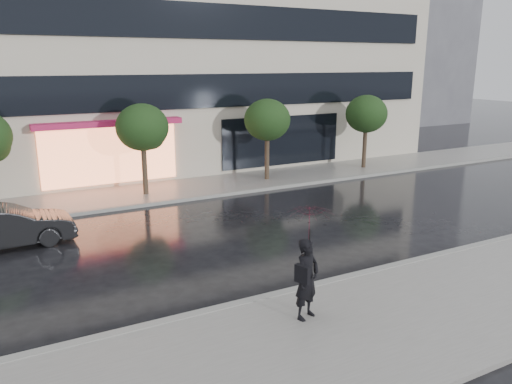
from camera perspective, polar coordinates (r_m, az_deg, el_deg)
ground at (r=14.81m, az=10.08°, el=-8.00°), size 120.00×120.00×0.00m
sidewalk_near at (r=12.64m, az=19.34°, el=-12.46°), size 60.00×4.50×0.12m
sidewalk_far at (r=23.30m, az=-5.51°, el=0.69°), size 60.00×3.50×0.12m
curb_near at (r=14.08m, az=12.61°, el=-9.05°), size 60.00×0.25×0.14m
curb_far at (r=21.73m, az=-3.73°, el=-0.26°), size 60.00×0.25×0.14m
bg_building_right at (r=51.93m, az=14.47°, el=16.78°), size 12.00×12.00×16.00m
tree_mid_west at (r=21.64m, az=-12.72°, el=7.05°), size 2.20×2.20×3.99m
tree_mid_east at (r=23.91m, az=1.38°, el=8.09°), size 2.20×2.20×3.99m
tree_far_east at (r=27.34m, az=12.55°, el=8.57°), size 2.20×2.20×3.99m
parked_car at (r=17.41m, az=-26.72°, el=-3.58°), size 4.10×1.55×1.34m
pedestrian_with_umbrella at (r=10.87m, az=6.07°, el=-6.18°), size 1.31×1.32×2.58m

